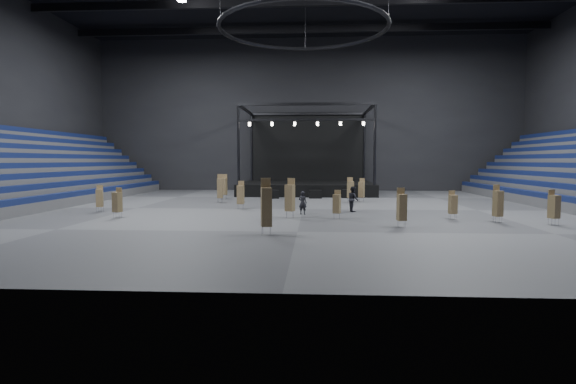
# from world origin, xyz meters

# --- Properties ---
(floor) EXTENTS (50.00, 50.00, 0.00)m
(floor) POSITION_xyz_m (0.00, 0.00, 0.00)
(floor) COLOR #4E4E51
(floor) RESTS_ON ground
(wall_back) EXTENTS (50.00, 0.20, 18.00)m
(wall_back) POSITION_xyz_m (0.00, 21.00, 9.00)
(wall_back) COLOR black
(wall_back) RESTS_ON ground
(bleachers_left) EXTENTS (7.20, 40.00, 6.40)m
(bleachers_left) POSITION_xyz_m (-22.94, 0.00, 1.73)
(bleachers_left) COLOR #4E4E50
(bleachers_left) RESTS_ON floor
(stage) EXTENTS (14.00, 10.00, 9.20)m
(stage) POSITION_xyz_m (0.00, 16.24, 1.45)
(stage) COLOR black
(stage) RESTS_ON floor
(truss_ring) EXTENTS (12.30, 12.30, 5.15)m
(truss_ring) POSITION_xyz_m (-0.00, 0.00, 13.00)
(truss_ring) COLOR black
(truss_ring) RESTS_ON ceiling
(flight_case_left) EXTENTS (1.29, 0.84, 0.79)m
(flight_case_left) POSITION_xyz_m (-3.11, 9.10, 0.39)
(flight_case_left) COLOR black
(flight_case_left) RESTS_ON floor
(flight_case_mid) EXTENTS (1.21, 0.66, 0.79)m
(flight_case_mid) POSITION_xyz_m (0.91, 9.53, 0.39)
(flight_case_mid) COLOR black
(flight_case_mid) RESTS_ON floor
(flight_case_right) EXTENTS (1.36, 1.05, 0.81)m
(flight_case_right) POSITION_xyz_m (4.09, 10.06, 0.40)
(flight_case_right) COLOR black
(flight_case_right) RESTS_ON floor
(chair_stack_0) EXTENTS (0.54, 0.54, 2.18)m
(chair_stack_0) POSITION_xyz_m (11.36, -6.45, 1.13)
(chair_stack_0) COLOR silver
(chair_stack_0) RESTS_ON floor
(chair_stack_1) EXTENTS (0.59, 0.59, 2.32)m
(chair_stack_1) POSITION_xyz_m (-7.49, 8.01, 1.23)
(chair_stack_1) COLOR silver
(chair_stack_1) RESTS_ON floor
(chair_stack_2) EXTENTS (0.49, 0.49, 1.75)m
(chair_stack_2) POSITION_xyz_m (9.21, -5.18, 0.94)
(chair_stack_2) COLOR silver
(chair_stack_2) RESTS_ON floor
(chair_stack_3) EXTENTS (0.51, 0.51, 2.12)m
(chair_stack_3) POSITION_xyz_m (5.49, -8.64, 1.11)
(chair_stack_3) COLOR silver
(chair_stack_3) RESTS_ON floor
(chair_stack_4) EXTENTS (0.55, 0.55, 1.87)m
(chair_stack_4) POSITION_xyz_m (-14.00, -2.67, 1.01)
(chair_stack_4) COLOR silver
(chair_stack_4) RESTS_ON floor
(chair_stack_5) EXTENTS (0.61, 0.61, 1.97)m
(chair_stack_5) POSITION_xyz_m (14.00, -7.38, 1.06)
(chair_stack_5) COLOR silver
(chair_stack_5) RESTS_ON floor
(chair_stack_6) EXTENTS (0.51, 0.51, 2.07)m
(chair_stack_6) POSITION_xyz_m (-4.57, -0.25, 1.10)
(chair_stack_6) COLOR silver
(chair_stack_6) RESTS_ON floor
(chair_stack_7) EXTENTS (0.59, 0.59, 2.04)m
(chair_stack_7) POSITION_xyz_m (4.90, 6.29, 1.09)
(chair_stack_7) COLOR silver
(chair_stack_7) RESTS_ON floor
(chair_stack_8) EXTENTS (0.51, 0.51, 2.42)m
(chair_stack_8) POSITION_xyz_m (-7.19, 4.87, 1.25)
(chair_stack_8) COLOR silver
(chair_stack_8) RESTS_ON floor
(chair_stack_9) EXTENTS (0.65, 0.65, 2.47)m
(chair_stack_9) POSITION_xyz_m (-0.68, -5.01, 1.29)
(chair_stack_9) COLOR silver
(chair_stack_9) RESTS_ON floor
(chair_stack_10) EXTENTS (0.57, 0.57, 1.89)m
(chair_stack_10) POSITION_xyz_m (-11.37, -5.74, 1.02)
(chair_stack_10) COLOR silver
(chair_stack_10) RESTS_ON floor
(chair_stack_11) EXTENTS (0.53, 0.53, 1.76)m
(chair_stack_11) POSITION_xyz_m (2.21, -5.30, 0.95)
(chair_stack_11) COLOR silver
(chair_stack_11) RESTS_ON floor
(chair_stack_12) EXTENTS (0.57, 0.57, 2.14)m
(chair_stack_12) POSITION_xyz_m (3.88, 5.45, 1.15)
(chair_stack_12) COLOR silver
(chair_stack_12) RESTS_ON floor
(chair_stack_13) EXTENTS (0.59, 0.59, 2.73)m
(chair_stack_13) POSITION_xyz_m (-1.46, -11.48, 1.39)
(chair_stack_13) COLOR silver
(chair_stack_13) RESTS_ON floor
(man_center) EXTENTS (0.66, 0.55, 1.54)m
(man_center) POSITION_xyz_m (0.06, -3.21, 0.77)
(man_center) COLOR black
(man_center) RESTS_ON floor
(crew_member) EXTENTS (0.82, 0.97, 1.78)m
(crew_member) POSITION_xyz_m (3.54, -1.40, 0.89)
(crew_member) COLOR black
(crew_member) RESTS_ON floor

